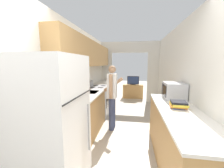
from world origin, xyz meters
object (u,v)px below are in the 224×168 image
object	(u,v)px
person	(112,96)
television	(133,80)
book_stack	(178,104)
range_oven	(98,101)
microwave	(174,91)
refrigerator	(51,124)
tv_cabinet	(133,91)

from	to	relation	value
person	television	distance (m)	3.23
person	book_stack	size ratio (longest dim) A/B	5.72
person	television	size ratio (longest dim) A/B	2.89
range_oven	microwave	xyz separation A→B (m)	(1.87, -1.16, 0.61)
refrigerator	book_stack	xyz separation A→B (m)	(1.71, 0.75, 0.11)
book_stack	tv_cabinet	xyz separation A→B (m)	(-0.73, 4.21, -0.65)
refrigerator	range_oven	size ratio (longest dim) A/B	1.62
television	person	bearing A→B (deg)	-98.55
person	book_stack	xyz separation A→B (m)	(1.21, -0.97, 0.14)
book_stack	person	bearing A→B (deg)	141.28
television	book_stack	bearing A→B (deg)	-80.03
microwave	television	world-z (taller)	microwave
person	book_stack	world-z (taller)	person
refrigerator	microwave	size ratio (longest dim) A/B	3.67
range_oven	television	distance (m)	2.63
tv_cabinet	person	bearing A→B (deg)	-98.44
tv_cabinet	television	distance (m)	0.51
microwave	television	bearing A→B (deg)	103.03
refrigerator	microwave	xyz separation A→B (m)	(1.80, 1.37, 0.22)
refrigerator	range_oven	bearing A→B (deg)	91.59
person	microwave	distance (m)	1.37
range_oven	person	xyz separation A→B (m)	(0.57, -0.81, 0.37)
range_oven	refrigerator	bearing A→B (deg)	-88.41
person	microwave	xyz separation A→B (m)	(1.30, -0.35, 0.24)
refrigerator	tv_cabinet	bearing A→B (deg)	78.84
microwave	tv_cabinet	bearing A→B (deg)	102.88
range_oven	television	xyz separation A→B (m)	(1.05, 2.39, 0.37)
book_stack	microwave	bearing A→B (deg)	81.82
refrigerator	tv_cabinet	xyz separation A→B (m)	(0.98, 4.96, -0.54)
refrigerator	range_oven	distance (m)	2.56
television	tv_cabinet	bearing A→B (deg)	90.00
book_stack	television	world-z (taller)	television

